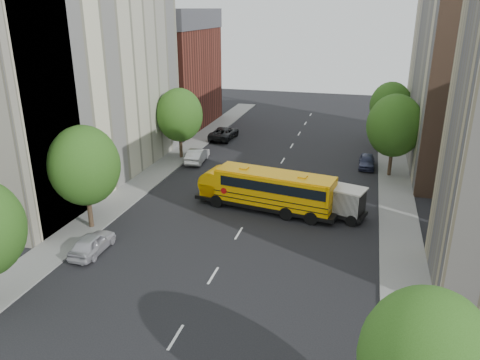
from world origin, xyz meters
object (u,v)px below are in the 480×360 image
at_px(street_tree_2, 179,115).
at_px(street_tree_4, 395,126).
at_px(parked_car_4, 367,161).
at_px(street_tree_5, 391,106).
at_px(street_tree_1, 84,166).
at_px(parked_car_0, 92,243).
at_px(parked_car_1, 197,155).
at_px(school_bus, 265,188).
at_px(parked_car_2, 224,133).
at_px(safari_truck, 328,199).

height_order(street_tree_2, street_tree_4, street_tree_4).
bearing_deg(parked_car_4, street_tree_5, 77.17).
bearing_deg(parked_car_4, street_tree_1, -134.91).
bearing_deg(street_tree_1, parked_car_0, -56.81).
relative_size(parked_car_0, parked_car_4, 1.04).
bearing_deg(street_tree_5, street_tree_2, -151.39).
xyz_separation_m(parked_car_0, parked_car_1, (0.00, 20.51, 0.05)).
distance_m(street_tree_4, parked_car_0, 29.45).
relative_size(street_tree_5, parked_car_1, 1.65).
height_order(street_tree_1, parked_car_1, street_tree_1).
distance_m(parked_car_0, parked_car_1, 20.51).
xyz_separation_m(street_tree_1, parked_car_1, (2.20, 17.14, -4.20)).
bearing_deg(street_tree_2, parked_car_4, 6.01).
distance_m(school_bus, parked_car_2, 22.33).
height_order(school_bus, parked_car_0, school_bus).
bearing_deg(street_tree_5, parked_car_2, -171.11).
relative_size(street_tree_2, safari_truck, 1.20).
height_order(school_bus, safari_truck, school_bus).
distance_m(street_tree_2, street_tree_4, 22.00).
distance_m(street_tree_1, parked_car_1, 17.79).
relative_size(street_tree_2, parked_car_0, 1.86).
xyz_separation_m(street_tree_2, parked_car_2, (2.20, 8.90, -4.05)).
relative_size(street_tree_5, parked_car_0, 1.82).
bearing_deg(street_tree_4, parked_car_1, -177.52).
relative_size(street_tree_4, safari_truck, 1.26).
distance_m(street_tree_4, parked_car_4, 5.34).
bearing_deg(street_tree_2, safari_truck, -32.87).
bearing_deg(parked_car_4, parked_car_1, -170.84).
distance_m(parked_car_0, parked_car_4, 29.32).
relative_size(street_tree_1, parked_car_1, 1.73).
bearing_deg(street_tree_1, street_tree_5, 53.75).
xyz_separation_m(street_tree_4, parked_car_2, (-19.80, 8.90, -4.30)).
bearing_deg(parked_car_4, parked_car_0, -127.21).
xyz_separation_m(street_tree_2, street_tree_5, (22.00, 12.00, -0.12)).
relative_size(street_tree_4, parked_car_2, 1.45).
bearing_deg(street_tree_4, parked_car_0, -132.83).
height_order(school_bus, parked_car_2, school_bus).
distance_m(street_tree_1, school_bus, 14.05).
bearing_deg(street_tree_2, street_tree_5, 28.61).
bearing_deg(parked_car_2, parked_car_1, 92.88).
xyz_separation_m(street_tree_5, school_bus, (-10.10, -23.18, -2.82)).
height_order(street_tree_1, parked_car_2, street_tree_1).
xyz_separation_m(street_tree_1, street_tree_5, (22.00, 30.00, -0.25)).
height_order(street_tree_5, safari_truck, street_tree_5).
bearing_deg(parked_car_2, school_bus, 118.65).
bearing_deg(parked_car_1, school_bus, 128.87).
height_order(parked_car_1, parked_car_2, parked_car_2).
xyz_separation_m(parked_car_0, parked_car_4, (17.60, 23.45, -0.03)).
bearing_deg(parked_car_2, parked_car_0, 92.88).
distance_m(street_tree_5, parked_car_4, 10.93).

